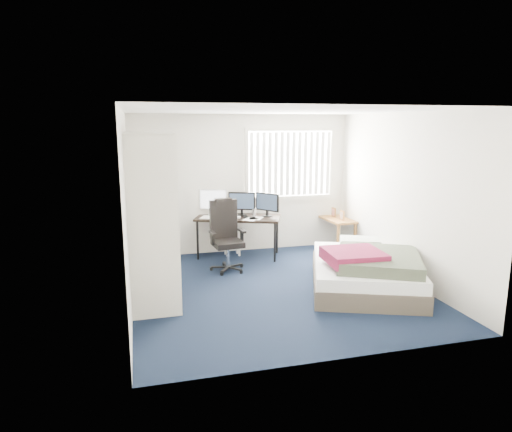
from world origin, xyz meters
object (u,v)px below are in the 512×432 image
at_px(office_chair, 226,243).
at_px(nightstand, 337,222).
at_px(desk, 239,214).
at_px(bed, 366,270).

relative_size(office_chair, nightstand, 1.31).
distance_m(office_chair, nightstand, 2.37).
bearing_deg(desk, office_chair, -117.62).
height_order(desk, bed, desk).
relative_size(desk, bed, 0.69).
xyz_separation_m(desk, office_chair, (-0.36, -0.69, -0.31)).
relative_size(desk, nightstand, 1.84).
bearing_deg(bed, office_chair, 141.81).
relative_size(office_chair, bed, 0.49).
bearing_deg(nightstand, bed, -103.53).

